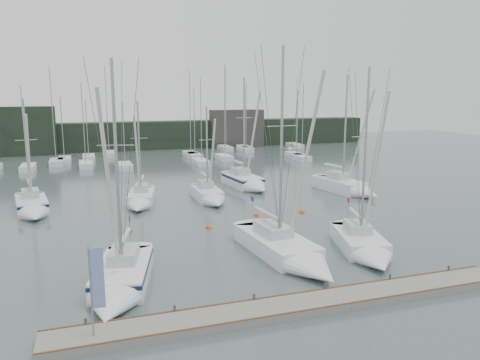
% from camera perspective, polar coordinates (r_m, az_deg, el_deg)
% --- Properties ---
extents(ground, '(160.00, 160.00, 0.00)m').
position_cam_1_polar(ground, '(28.36, 2.71, -11.21)').
color(ground, '#495957').
rests_on(ground, ground).
extents(dock, '(24.00, 2.00, 0.40)m').
position_cam_1_polar(dock, '(24.09, 7.16, -14.95)').
color(dock, slate).
rests_on(dock, ground).
extents(far_treeline, '(90.00, 4.00, 5.00)m').
position_cam_1_polar(far_treeline, '(87.38, -12.16, 5.31)').
color(far_treeline, black).
rests_on(far_treeline, ground).
extents(far_building_left, '(12.00, 3.00, 8.00)m').
position_cam_1_polar(far_building_left, '(85.37, -25.56, 5.38)').
color(far_building_left, black).
rests_on(far_building_left, ground).
extents(far_building_right, '(10.00, 3.00, 7.00)m').
position_cam_1_polar(far_building_right, '(89.14, -0.40, 6.31)').
color(far_building_right, '#3B3836').
rests_on(far_building_right, ground).
extents(mast_forest, '(55.89, 27.52, 14.66)m').
position_cam_1_polar(mast_forest, '(72.88, -9.40, 2.73)').
color(mast_forest, silver).
rests_on(mast_forest, ground).
extents(sailboat_near_left, '(4.65, 9.01, 13.24)m').
position_cam_1_polar(sailboat_near_left, '(26.09, -14.58, -12.25)').
color(sailboat_near_left, silver).
rests_on(sailboat_near_left, ground).
extents(sailboat_near_center, '(3.96, 10.78, 14.42)m').
position_cam_1_polar(sailboat_near_center, '(29.77, 6.51, -9.09)').
color(sailboat_near_center, silver).
rests_on(sailboat_near_center, ground).
extents(sailboat_near_right, '(4.71, 8.34, 13.04)m').
position_cam_1_polar(sailboat_near_right, '(31.78, 15.15, -8.15)').
color(sailboat_near_right, silver).
rests_on(sailboat_near_right, ground).
extents(sailboat_mid_a, '(3.59, 7.64, 10.72)m').
position_cam_1_polar(sailboat_mid_a, '(44.47, -23.97, -3.14)').
color(sailboat_mid_a, silver).
rests_on(sailboat_mid_a, ground).
extents(sailboat_mid_b, '(3.71, 7.61, 10.43)m').
position_cam_1_polar(sailboat_mid_b, '(44.59, -12.06, -2.50)').
color(sailboat_mid_b, silver).
rests_on(sailboat_mid_b, ground).
extents(sailboat_mid_c, '(2.30, 7.20, 9.87)m').
position_cam_1_polar(sailboat_mid_c, '(45.26, -3.67, -2.05)').
color(sailboat_mid_c, silver).
rests_on(sailboat_mid_c, ground).
extents(sailboat_mid_d, '(3.68, 8.35, 12.87)m').
position_cam_1_polar(sailboat_mid_d, '(51.31, 1.00, -0.36)').
color(sailboat_mid_d, silver).
rests_on(sailboat_mid_d, ground).
extents(sailboat_mid_e, '(4.08, 8.83, 13.07)m').
position_cam_1_polar(sailboat_mid_e, '(50.08, 13.32, -0.98)').
color(sailboat_mid_e, silver).
rests_on(sailboat_mid_e, ground).
extents(buoy_a, '(0.52, 0.52, 0.52)m').
position_cam_1_polar(buoy_a, '(37.03, -3.85, -5.86)').
color(buoy_a, '#D74913').
rests_on(buoy_a, ground).
extents(buoy_b, '(0.50, 0.50, 0.50)m').
position_cam_1_polar(buoy_b, '(40.53, 2.04, -4.36)').
color(buoy_b, '#D74913').
rests_on(buoy_b, ground).
extents(buoy_c, '(0.47, 0.47, 0.47)m').
position_cam_1_polar(buoy_c, '(37.07, -13.33, -6.12)').
color(buoy_c, '#D74913').
rests_on(buoy_c, ground).
extents(dock_banner, '(0.61, 0.09, 3.98)m').
position_cam_1_polar(dock_banner, '(20.86, -17.23, -11.93)').
color(dock_banner, gray).
rests_on(dock_banner, dock).
extents(seagull, '(0.96, 0.44, 0.19)m').
position_cam_1_polar(seagull, '(26.15, 6.11, 3.79)').
color(seagull, silver).
rests_on(seagull, ground).
extents(buoy_d, '(0.53, 0.53, 0.53)m').
position_cam_1_polar(buoy_d, '(41.82, 7.54, -3.96)').
color(buoy_d, '#D74913').
rests_on(buoy_d, ground).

